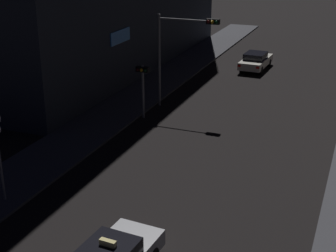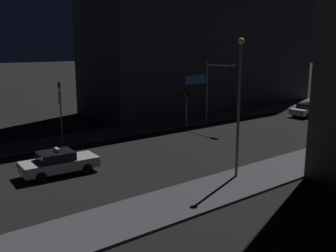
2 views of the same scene
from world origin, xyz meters
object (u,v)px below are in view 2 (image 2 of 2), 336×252
at_px(traffic_light_left_kerb, 186,102).
at_px(traffic_light_overhead, 217,82).
at_px(taxi, 59,162).
at_px(sign_pole_left, 60,106).
at_px(far_car, 309,110).
at_px(street_lamp_near_block, 239,99).

bearing_deg(traffic_light_left_kerb, traffic_light_overhead, 61.49).
bearing_deg(taxi, sign_pole_left, 155.79).
distance_m(taxi, sign_pole_left, 7.57).
xyz_separation_m(taxi, sign_pole_left, (-6.58, 2.96, 2.30)).
bearing_deg(traffic_light_left_kerb, far_car, 74.96).
distance_m(far_car, sign_pole_left, 26.19).
bearing_deg(far_car, traffic_light_left_kerb, -105.04).
height_order(taxi, street_lamp_near_block, street_lamp_near_block).
relative_size(taxi, traffic_light_overhead, 0.77).
bearing_deg(far_car, traffic_light_overhead, -101.72).
bearing_deg(street_lamp_near_block, taxi, -131.50).
height_order(taxi, far_car, taxi).
relative_size(traffic_light_overhead, street_lamp_near_block, 0.76).
height_order(traffic_light_left_kerb, sign_pole_left, sign_pole_left).
xyz_separation_m(traffic_light_left_kerb, street_lamp_near_block, (12.32, -6.72, 2.22)).
bearing_deg(traffic_light_left_kerb, street_lamp_near_block, -28.62).
distance_m(far_car, street_lamp_near_block, 22.80).
distance_m(traffic_light_overhead, street_lamp_near_block, 14.35).
xyz_separation_m(traffic_light_overhead, street_lamp_near_block, (10.93, -9.29, 0.39)).
bearing_deg(traffic_light_overhead, far_car, 78.28).
height_order(taxi, traffic_light_overhead, traffic_light_overhead).
xyz_separation_m(far_car, traffic_light_overhead, (-2.38, -11.49, 3.49)).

